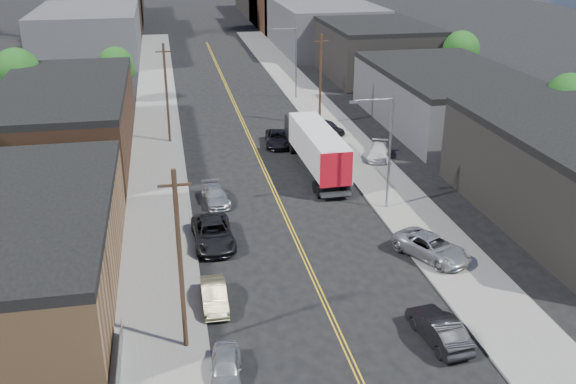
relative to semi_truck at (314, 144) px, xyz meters
name	(u,v)px	position (x,y,z in m)	size (l,w,h in m)	color
ground	(234,102)	(-4.50, 25.08, -2.32)	(260.00, 260.00, 0.00)	black
centerline	(250,138)	(-4.50, 10.08, -2.31)	(0.32, 120.00, 0.01)	gold
sidewalk_left	(157,142)	(-14.00, 10.08, -2.24)	(5.00, 140.00, 0.15)	slate
sidewalk_right	(338,132)	(5.00, 10.08, -2.24)	(5.00, 140.00, 0.15)	slate
warehouse_tan	(11,247)	(-22.50, -16.92, 0.48)	(12.00, 22.00, 5.60)	brown
warehouse_brown	(65,119)	(-22.50, 9.08, 0.98)	(12.00, 26.00, 6.60)	#43291B
industrial_right_b	(446,97)	(17.50, 11.08, 0.73)	(14.00, 24.00, 6.10)	#3A3A3D
industrial_right_c	(373,48)	(17.50, 37.08, 1.48)	(14.00, 22.00, 7.60)	black
skyline_left_a	(90,32)	(-24.50, 60.08, 1.68)	(16.00, 30.00, 8.00)	#3A3A3D
skyline_right_a	(322,25)	(15.50, 60.08, 1.68)	(16.00, 30.00, 8.00)	#3A3A3D
skyline_left_b	(100,8)	(-24.50, 85.08, 2.68)	(16.00, 26.00, 10.00)	#43291B
skyline_right_b	(294,4)	(15.50, 85.08, 2.68)	(16.00, 26.00, 10.00)	#43291B
skyline_left_c	(107,4)	(-24.50, 105.08, 1.18)	(16.00, 40.00, 7.00)	black
skyline_right_c	(278,1)	(15.50, 105.08, 1.18)	(16.00, 40.00, 7.00)	black
streetlight_near	(385,144)	(3.10, -9.92, 3.01)	(3.39, 0.25, 9.00)	gray
streetlight_far	(293,57)	(3.10, 25.08, 3.01)	(3.39, 0.25, 9.00)	gray
utility_pole_left_near	(180,261)	(-12.70, -24.92, 2.82)	(1.60, 0.26, 10.00)	black
utility_pole_left_far	(167,93)	(-12.70, 10.08, 2.82)	(1.60, 0.26, 10.00)	black
utility_pole_right	(320,79)	(3.70, 13.08, 2.82)	(1.60, 0.26, 10.00)	black
tree_left_mid	(18,75)	(-28.44, 20.08, 3.17)	(5.10, 5.04, 8.37)	black
tree_left_far	(116,67)	(-18.44, 27.08, 2.25)	(4.35, 4.20, 6.97)	black
tree_right_near	(569,99)	(25.56, 1.08, 2.56)	(4.60, 4.48, 7.44)	black
tree_right_far	(461,52)	(25.56, 25.08, 2.86)	(4.85, 4.76, 7.91)	black
semi_truck	(314,144)	(0.00, 0.00, 0.00)	(2.89, 15.56, 4.07)	silver
car_left_a	(226,368)	(-10.90, -27.83, -1.68)	(1.50, 3.74, 1.27)	#ACAFB2
car_left_b	(214,296)	(-10.90, -21.23, -1.65)	(1.41, 4.06, 1.34)	#7D7651
car_left_c	(213,233)	(-10.28, -13.35, -1.51)	(2.69, 5.82, 1.62)	black
car_left_d	(215,195)	(-9.50, -6.21, -1.67)	(1.79, 4.41, 1.28)	#9A9D9F
car_right_oncoming	(439,329)	(0.50, -26.92, -1.55)	(1.62, 4.65, 1.53)	black
car_right_lot_a	(432,247)	(3.70, -18.34, -1.41)	(2.51, 5.45, 1.51)	#ABADB0
car_right_lot_b	(379,152)	(6.50, 1.08, -1.53)	(1.79, 4.40, 1.28)	silver
car_right_lot_c	(328,127)	(3.70, 9.48, -1.46)	(1.65, 4.11, 1.40)	black
car_ahead_truck	(277,139)	(-2.11, 7.08, -1.61)	(2.36, 5.11, 1.42)	black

